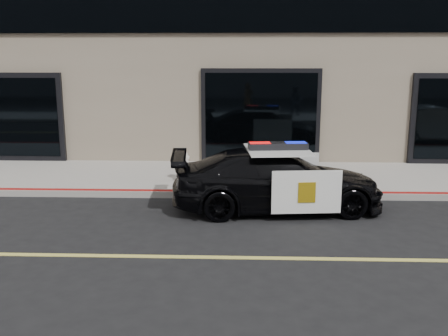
{
  "coord_description": "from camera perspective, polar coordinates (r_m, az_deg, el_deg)",
  "views": [
    {
      "loc": [
        -1.53,
        -7.54,
        3.14
      ],
      "look_at": [
        -1.89,
        2.2,
        1.0
      ],
      "focal_mm": 40.0,
      "sensor_mm": 36.0,
      "label": 1
    }
  ],
  "objects": [
    {
      "name": "sidewalk_n",
      "position": [
        13.24,
        8.69,
        -1.15
      ],
      "size": [
        60.0,
        3.5,
        0.15
      ],
      "primitive_type": "cube",
      "color": "gray",
      "rests_on": "ground"
    },
    {
      "name": "police_car",
      "position": [
        10.55,
        6.1,
        -1.35
      ],
      "size": [
        2.63,
        4.75,
        1.44
      ],
      "color": "black",
      "rests_on": "ground"
    },
    {
      "name": "ground",
      "position": [
        8.31,
        12.77,
        -10.14
      ],
      "size": [
        120.0,
        120.0,
        0.0
      ],
      "primitive_type": "plane",
      "color": "black",
      "rests_on": "ground"
    },
    {
      "name": "fire_hydrant",
      "position": [
        12.44,
        -4.68,
        0.19
      ],
      "size": [
        0.36,
        0.5,
        0.79
      ],
      "color": "white",
      "rests_on": "sidewalk_n"
    }
  ]
}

